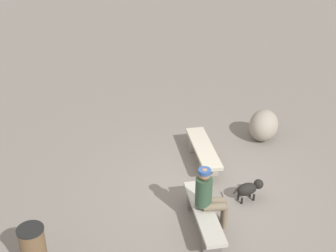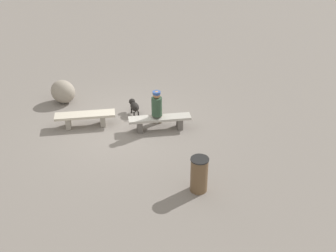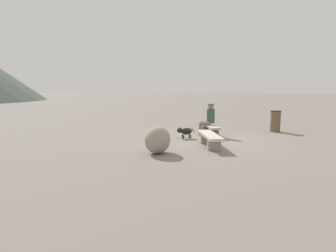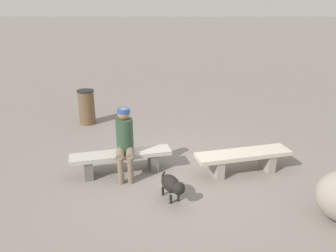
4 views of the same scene
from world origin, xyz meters
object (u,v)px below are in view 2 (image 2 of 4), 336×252
Objects in this scene: seated_person at (157,107)px; trash_bin at (199,175)px; dog at (134,106)px; boulder at (63,92)px; bench_right at (160,121)px; bench_left at (85,117)px.

trash_bin is (1.36, -2.90, -0.27)m from seated_person.
boulder is (-2.53, 0.58, 0.12)m from dog.
bench_right is 1.49× the size of seated_person.
boulder reaches higher than bench_left.
seated_person reaches higher than trash_bin.
seated_person is 2.02× the size of dog.
bench_right reaches higher than bench_left.
trash_bin is at bearing -42.55° from boulder.
bench_left is 2.26m from seated_person.
dog is 0.74× the size of boulder.
seated_person is 1.49× the size of boulder.
seated_person is 1.30m from dog.
boulder is (-4.74, 4.35, -0.07)m from trash_bin.
seated_person is 3.69m from boulder.
seated_person reaches higher than boulder.
bench_right is 1.33m from dog.
boulder reaches higher than dog.
bench_left is 0.98× the size of bench_right.
dog is at bearing 120.38° from trash_bin.
bench_right is 2.07× the size of trash_bin.
bench_left is 4.57m from trash_bin.
seated_person is 3.22m from trash_bin.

